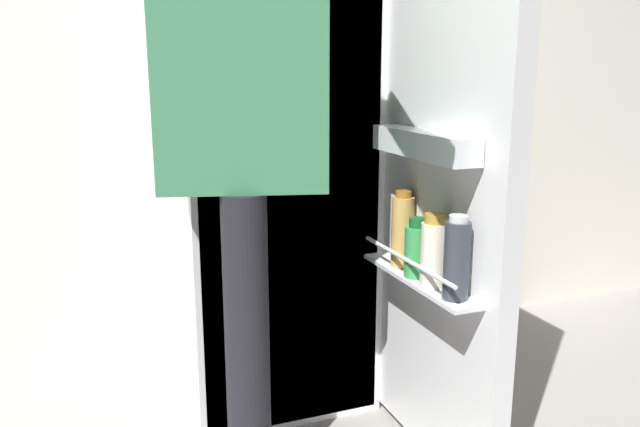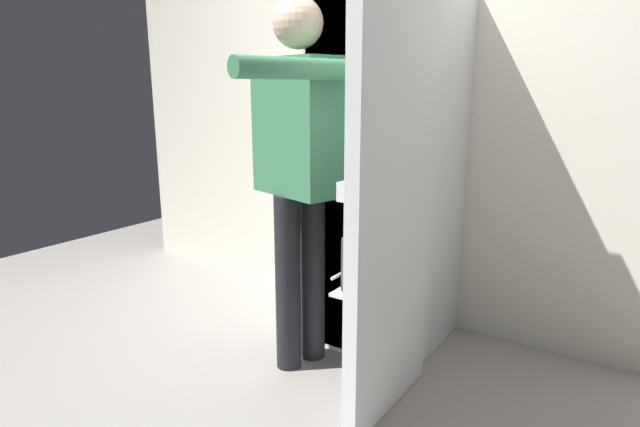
% 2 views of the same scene
% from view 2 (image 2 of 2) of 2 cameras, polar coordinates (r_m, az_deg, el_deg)
% --- Properties ---
extents(ground_plane, '(6.22, 6.22, 0.00)m').
position_cam_2_polar(ground_plane, '(2.55, 0.69, -17.63)').
color(ground_plane, gray).
extents(kitchen_wall, '(4.40, 0.10, 2.67)m').
position_cam_2_polar(kitchen_wall, '(2.99, 10.86, 13.61)').
color(kitchen_wall, silver).
rests_on(kitchen_wall, ground_plane).
extents(refrigerator, '(0.68, 1.23, 1.79)m').
position_cam_2_polar(refrigerator, '(2.63, 7.35, 4.10)').
color(refrigerator, white).
rests_on(refrigerator, ground_plane).
extents(person, '(0.57, 0.81, 1.70)m').
position_cam_2_polar(person, '(2.36, -2.15, 6.40)').
color(person, black).
rests_on(person, ground_plane).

